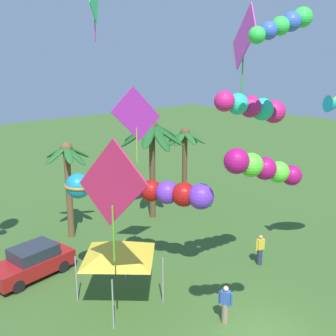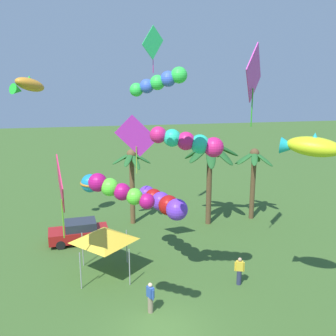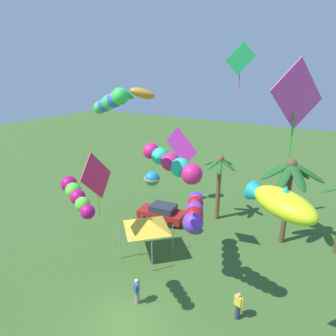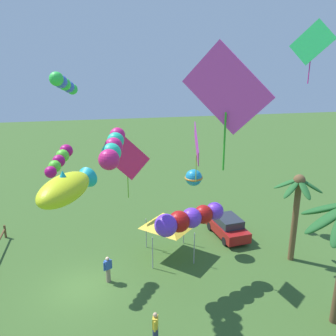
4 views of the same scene
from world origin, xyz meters
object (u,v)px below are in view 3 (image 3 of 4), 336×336
(palm_tree_0, at_px, (290,178))
(spectator_1, at_px, (238,305))
(spectator_0, at_px, (137,291))
(kite_tube_4, at_px, (194,211))
(kite_diamond_9, at_px, (241,59))
(parked_car_0, at_px, (162,213))
(kite_diamond_6, at_px, (97,177))
(kite_tube_10, at_px, (111,102))
(palm_tree_1, at_px, (219,173))
(kite_fish_8, at_px, (280,202))
(kite_tube_3, at_px, (173,163))
(festival_tent, at_px, (146,223))
(kite_diamond_2, at_px, (181,147))
(kite_ball_1, at_px, (152,178))
(kite_diamond_0, at_px, (297,96))
(kite_tube_5, at_px, (77,195))
(kite_fish_7, at_px, (141,94))

(palm_tree_0, bearing_deg, spectator_1, -93.07)
(spectator_0, distance_m, kite_tube_4, 5.56)
(kite_diamond_9, bearing_deg, parked_car_0, -162.14)
(parked_car_0, xyz_separation_m, kite_tube_4, (5.06, -4.32, 3.33))
(kite_diamond_9, bearing_deg, palm_tree_0, 2.64)
(kite_diamond_6, distance_m, kite_tube_10, 7.34)
(palm_tree_1, bearing_deg, spectator_0, -89.86)
(spectator_0, height_order, kite_tube_10, kite_tube_10)
(spectator_0, distance_m, kite_fish_8, 10.26)
(kite_tube_4, bearing_deg, kite_tube_3, -79.74)
(kite_diamond_6, bearing_deg, festival_tent, 50.94)
(spectator_0, relative_size, festival_tent, 0.56)
(kite_diamond_2, distance_m, kite_tube_10, 7.47)
(spectator_1, relative_size, kite_ball_1, 0.96)
(kite_diamond_6, bearing_deg, kite_tube_3, -10.99)
(festival_tent, bearing_deg, kite_ball_1, 111.45)
(palm_tree_0, relative_size, kite_diamond_0, 1.44)
(palm_tree_0, bearing_deg, spectator_0, -117.73)
(palm_tree_1, height_order, kite_diamond_2, kite_diamond_2)
(kite_diamond_9, bearing_deg, kite_tube_3, -87.31)
(parked_car_0, relative_size, kite_tube_10, 1.88)
(kite_tube_4, relative_size, kite_diamond_6, 0.97)
(palm_tree_1, distance_m, kite_diamond_0, 11.82)
(spectator_1, bearing_deg, kite_tube_10, -144.54)
(kite_tube_3, xyz_separation_m, kite_tube_4, (-0.69, 3.83, -4.22))
(kite_ball_1, xyz_separation_m, kite_diamond_9, (4.28, 4.59, 7.97))
(parked_car_0, bearing_deg, kite_tube_4, -40.48)
(kite_tube_3, bearing_deg, palm_tree_1, 100.11)
(palm_tree_1, bearing_deg, kite_diamond_9, -37.03)
(parked_car_0, distance_m, kite_tube_5, 12.75)
(kite_tube_3, xyz_separation_m, kite_fish_7, (-8.43, 9.27, 2.05))
(parked_car_0, xyz_separation_m, kite_fish_7, (-2.68, 1.13, 9.61))
(kite_diamond_0, bearing_deg, kite_diamond_2, 172.20)
(kite_diamond_2, bearing_deg, kite_fish_7, 143.67)
(spectator_1, bearing_deg, festival_tent, 163.24)
(palm_tree_1, relative_size, kite_ball_1, 3.42)
(kite_tube_3, xyz_separation_m, kite_diamond_9, (-0.46, 9.85, 4.64))
(kite_fish_7, xyz_separation_m, kite_diamond_9, (7.96, 0.58, 2.59))
(spectator_1, xyz_separation_m, kite_diamond_6, (-9.10, -0.18, 5.33))
(kite_tube_3, distance_m, kite_tube_4, 5.74)
(palm_tree_0, xyz_separation_m, kite_ball_1, (-8.35, -4.78, -0.13))
(kite_ball_1, bearing_deg, kite_tube_5, -80.02)
(kite_tube_5, distance_m, kite_fish_7, 13.44)
(kite_fish_7, height_order, kite_diamond_9, kite_diamond_9)
(parked_car_0, bearing_deg, festival_tent, -69.91)
(kite_diamond_0, height_order, kite_tube_10, kite_diamond_0)
(kite_fish_8, distance_m, kite_diamond_9, 13.62)
(festival_tent, height_order, kite_fish_8, kite_fish_8)
(parked_car_0, height_order, festival_tent, festival_tent)
(spectator_0, distance_m, kite_fish_7, 15.12)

